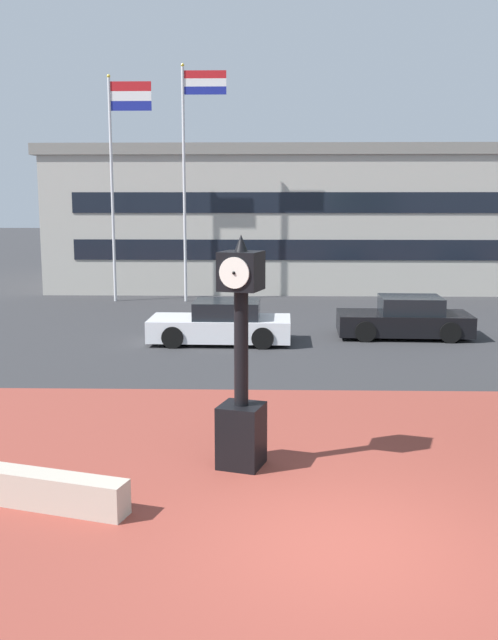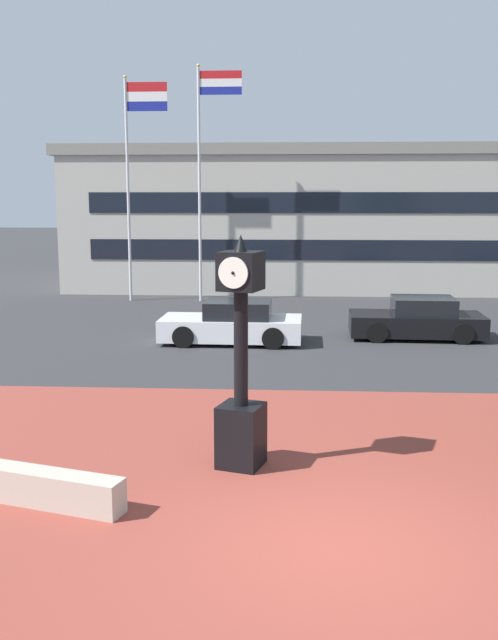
# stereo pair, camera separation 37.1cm
# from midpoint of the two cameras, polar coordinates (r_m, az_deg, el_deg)

# --- Properties ---
(ground_plane) EXTENTS (200.00, 200.00, 0.00)m
(ground_plane) POSITION_cam_midpoint_polar(r_m,az_deg,el_deg) (9.41, 6.34, -17.44)
(ground_plane) COLOR #2D2D30
(plaza_brick_paving) EXTENTS (44.00, 11.38, 0.01)m
(plaza_brick_paving) POSITION_cam_midpoint_polar(r_m,az_deg,el_deg) (10.94, 5.59, -13.41)
(plaza_brick_paving) COLOR brown
(plaza_brick_paving) RESTS_ON ground
(planter_wall) EXTENTS (3.18, 1.29, 0.50)m
(planter_wall) POSITION_cam_midpoint_polar(r_m,az_deg,el_deg) (10.93, -18.51, -12.51)
(planter_wall) COLOR #ADA393
(planter_wall) RESTS_ON ground
(street_clock) EXTENTS (0.83, 0.83, 3.73)m
(street_clock) POSITION_cam_midpoint_polar(r_m,az_deg,el_deg) (11.40, -1.55, -4.40)
(street_clock) COLOR black
(street_clock) RESTS_ON ground
(car_street_mid) EXTENTS (4.25, 2.05, 1.28)m
(car_street_mid) POSITION_cam_midpoint_polar(r_m,az_deg,el_deg) (21.54, -2.67, -0.31)
(car_street_mid) COLOR silver
(car_street_mid) RESTS_ON ground
(car_street_far) EXTENTS (4.14, 2.08, 1.28)m
(car_street_far) POSITION_cam_midpoint_polar(r_m,az_deg,el_deg) (22.89, 11.86, 0.08)
(car_street_far) COLOR black
(car_street_far) RESTS_ON ground
(flagpole_primary) EXTENTS (1.79, 0.14, 9.26)m
(flagpole_primary) POSITION_cam_midpoint_polar(r_m,az_deg,el_deg) (30.73, -10.82, 11.92)
(flagpole_primary) COLOR silver
(flagpole_primary) RESTS_ON ground
(flagpole_secondary) EXTENTS (1.84, 0.14, 9.67)m
(flagpole_secondary) POSITION_cam_midpoint_polar(r_m,az_deg,el_deg) (30.25, -5.18, 12.33)
(flagpole_secondary) COLOR silver
(flagpole_secondary) RESTS_ON ground
(civic_building) EXTENTS (30.54, 11.69, 6.69)m
(civic_building) POSITION_cam_midpoint_polar(r_m,az_deg,el_deg) (37.78, 8.67, 8.08)
(civic_building) COLOR #B2ADA3
(civic_building) RESTS_ON ground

